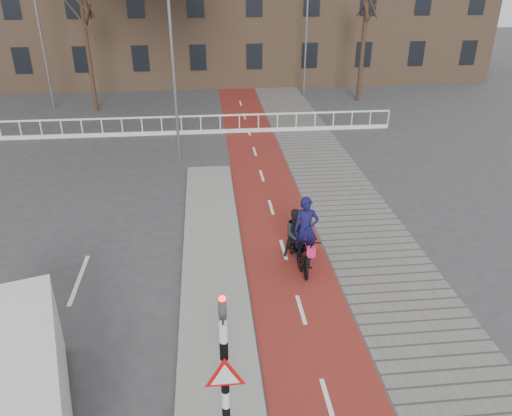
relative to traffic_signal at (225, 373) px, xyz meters
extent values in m
plane|color=#38383A|center=(0.60, 2.02, -1.99)|extent=(120.00, 120.00, 0.00)
cube|color=maroon|center=(2.10, 12.02, -1.98)|extent=(2.50, 60.00, 0.01)
cube|color=slate|center=(4.90, 12.02, -1.98)|extent=(3.00, 60.00, 0.01)
cube|color=gray|center=(-0.10, 6.02, -1.93)|extent=(1.80, 16.00, 0.12)
cylinder|color=black|center=(0.00, 0.02, -0.43)|extent=(0.14, 0.14, 2.88)
imported|color=black|center=(0.00, 0.02, 1.41)|extent=(0.13, 0.16, 0.80)
cylinder|color=#FF0C05|center=(0.00, -0.12, 1.59)|extent=(0.11, 0.02, 0.11)
cylinder|color=#CB980B|center=(0.05, 2.01, -1.49)|extent=(0.12, 0.12, 0.76)
imported|color=black|center=(2.57, 6.09, -1.42)|extent=(0.95, 2.18, 1.11)
imported|color=#111143|center=(2.57, 6.09, -0.77)|extent=(0.75, 0.53, 1.94)
cube|color=#E52067|center=(2.63, 5.54, -1.20)|extent=(0.26, 0.19, 0.30)
imported|color=black|center=(2.33, 6.28, -1.50)|extent=(0.63, 1.63, 0.95)
imported|color=black|center=(2.33, 6.28, -0.99)|extent=(0.79, 0.65, 1.50)
cube|color=silver|center=(-3.83, 0.62, -0.89)|extent=(3.22, 5.13, 1.91)
cube|color=#1A783D|center=(-2.86, 0.62, -0.99)|extent=(0.91, 2.93, 0.55)
cylinder|color=black|center=(-3.53, 2.41, -1.66)|extent=(0.42, 0.71, 0.67)
cube|color=silver|center=(-4.40, 19.02, -1.04)|extent=(28.00, 0.08, 0.08)
cube|color=silver|center=(-4.40, 19.02, -1.89)|extent=(28.00, 0.10, 0.20)
cylinder|color=black|center=(-6.67, 24.22, 1.41)|extent=(0.23, 0.23, 6.80)
cylinder|color=black|center=(9.72, 24.98, 1.21)|extent=(0.27, 0.27, 6.40)
cylinder|color=slate|center=(-1.39, 15.37, 2.08)|extent=(0.12, 0.12, 8.13)
cylinder|color=slate|center=(-9.37, 25.09, 2.47)|extent=(0.12, 0.12, 8.91)
cylinder|color=slate|center=(6.55, 27.02, 2.30)|extent=(0.12, 0.12, 8.58)
camera|label=1|loc=(-0.12, -6.17, 6.08)|focal=35.00mm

